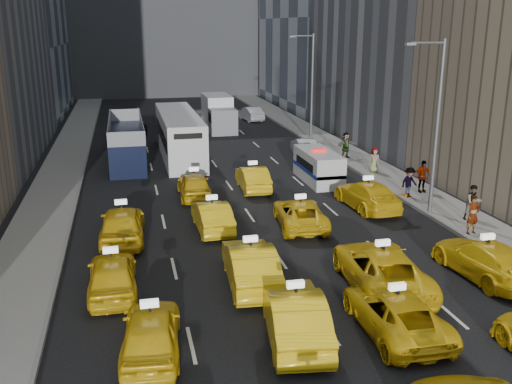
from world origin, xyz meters
TOP-DOWN VIEW (x-y plane):
  - ground at (0.00, 0.00)m, footprint 160.00×160.00m
  - sidewalk_west at (-10.50, 25.00)m, footprint 3.00×90.00m
  - sidewalk_east at (10.50, 25.00)m, footprint 3.00×90.00m
  - curb_west at (-9.05, 25.00)m, footprint 0.15×90.00m
  - curb_east at (9.05, 25.00)m, footprint 0.15×90.00m
  - streetlight_near at (9.18, 12.00)m, footprint 2.15×0.22m
  - streetlight_far at (9.18, 32.00)m, footprint 2.15×0.22m
  - taxi_4 at (-5.72, 1.76)m, footprint 2.16×4.47m
  - taxi_5 at (-1.22, 1.72)m, footprint 2.40×5.15m
  - taxi_6 at (2.07, 1.37)m, footprint 2.36×4.95m
  - taxi_8 at (-6.90, 6.27)m, footprint 1.78×4.40m
  - taxi_9 at (-1.75, 5.86)m, footprint 2.04×5.08m
  - taxi_10 at (3.00, 4.46)m, footprint 3.27×6.02m
  - taxi_11 at (7.42, 4.43)m, footprint 2.43×5.24m
  - taxi_12 at (-6.51, 11.68)m, footprint 2.21×4.98m
  - taxi_13 at (-2.25, 12.24)m, footprint 1.62×4.39m
  - taxi_14 at (2.07, 11.76)m, footprint 2.75×5.00m
  - taxi_15 at (6.50, 13.74)m, footprint 2.36×5.26m
  - taxi_16 at (-2.43, 17.83)m, footprint 1.83×4.39m
  - taxi_17 at (1.24, 18.74)m, footprint 1.70×4.47m
  - nypd_van at (5.73, 19.65)m, footprint 2.21×5.01m
  - double_decker at (-6.08, 28.12)m, footprint 3.09×10.73m
  - city_bus at (-2.18, 29.04)m, footprint 4.38×13.01m
  - box_truck at (2.63, 39.79)m, footprint 3.02×7.23m
  - misc_car_0 at (7.18, 27.16)m, footprint 1.78×4.14m
  - misc_car_1 at (-5.66, 40.32)m, footprint 2.97×5.82m
  - misc_car_2 at (1.14, 44.59)m, footprint 2.31×4.84m
  - misc_car_3 at (-2.04, 44.58)m, footprint 2.12×4.77m
  - misc_car_4 at (6.80, 44.49)m, footprint 2.12×4.59m
  - pedestrian_0 at (9.54, 8.56)m, footprint 0.76×0.58m
  - pedestrian_1 at (10.73, 10.36)m, footprint 0.89×0.50m
  - pedestrian_2 at (9.48, 14.70)m, footprint 1.22×0.77m
  - pedestrian_3 at (10.72, 15.49)m, footprint 1.14×0.56m
  - pedestrian_4 at (9.99, 20.58)m, footprint 0.84×0.50m
  - pedestrian_5 at (9.70, 24.99)m, footprint 1.84×1.01m

SIDE VIEW (x-z plane):
  - ground at x=0.00m, z-range 0.00..0.00m
  - sidewalk_west at x=-10.50m, z-range 0.00..0.15m
  - sidewalk_east at x=10.50m, z-range 0.00..0.15m
  - curb_west at x=-9.05m, z-range 0.00..0.18m
  - curb_east at x=9.05m, z-range 0.00..0.18m
  - misc_car_0 at x=7.18m, z-range 0.00..1.33m
  - taxi_14 at x=2.07m, z-range 0.00..1.33m
  - misc_car_2 at x=1.14m, z-range 0.00..1.36m
  - taxi_6 at x=2.07m, z-range 0.00..1.36m
  - taxi_13 at x=-2.25m, z-range 0.00..1.44m
  - taxi_17 at x=1.24m, z-range 0.00..1.45m
  - misc_car_4 at x=6.80m, z-range 0.00..1.46m
  - taxi_4 at x=-5.72m, z-range 0.00..1.47m
  - taxi_11 at x=7.42m, z-range 0.00..1.48m
  - taxi_16 at x=-2.43m, z-range 0.00..1.49m
  - taxi_15 at x=6.50m, z-range 0.00..1.50m
  - taxi_8 at x=-6.90m, z-range 0.00..1.50m
  - misc_car_1 at x=-5.66m, z-range 0.00..1.57m
  - misc_car_3 at x=-2.04m, z-range 0.00..1.59m
  - taxi_10 at x=3.00m, z-range 0.00..1.60m
  - taxi_5 at x=-1.22m, z-range 0.00..1.63m
  - taxi_9 at x=-1.75m, z-range 0.00..1.64m
  - taxi_12 at x=-6.51m, z-range 0.00..1.67m
  - nypd_van at x=5.73m, z-range -0.10..2.00m
  - pedestrian_4 at x=9.99m, z-range 0.15..1.81m
  - pedestrian_2 at x=9.48m, z-range 0.15..1.90m
  - pedestrian_1 at x=10.73m, z-range 0.15..1.96m
  - pedestrian_0 at x=9.54m, z-range 0.15..2.03m
  - pedestrian_3 at x=10.72m, z-range 0.15..2.05m
  - pedestrian_5 at x=9.70m, z-range 0.15..2.06m
  - double_decker at x=-6.08m, z-range -0.02..3.07m
  - box_truck at x=2.63m, z-range -0.03..3.19m
  - city_bus at x=-2.18m, z-range -0.01..3.29m
  - streetlight_near at x=9.18m, z-range 0.42..9.42m
  - streetlight_far at x=9.18m, z-range 0.42..9.42m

